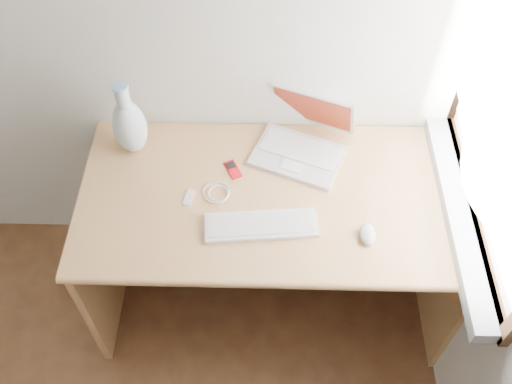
{
  "coord_description": "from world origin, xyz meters",
  "views": [
    {
      "loc": [
        0.99,
        0.09,
        2.45
      ],
      "look_at": [
        0.96,
        1.35,
        0.83
      ],
      "focal_mm": 40.0,
      "sensor_mm": 36.0,
      "label": 1
    }
  ],
  "objects_px": {
    "desk": "(273,211)",
    "external_keyboard": "(261,225)",
    "vase": "(129,125)",
    "laptop": "(298,140)"
  },
  "relations": [
    {
      "from": "desk",
      "to": "laptop",
      "type": "xyz_separation_m",
      "value": [
        0.09,
        0.15,
        0.28
      ]
    },
    {
      "from": "external_keyboard",
      "to": "desk",
      "type": "bearing_deg",
      "value": 73.09
    },
    {
      "from": "laptop",
      "to": "vase",
      "type": "xyz_separation_m",
      "value": [
        -0.64,
        -0.02,
        0.08
      ]
    },
    {
      "from": "desk",
      "to": "external_keyboard",
      "type": "distance_m",
      "value": 0.33
    },
    {
      "from": "laptop",
      "to": "external_keyboard",
      "type": "bearing_deg",
      "value": -88.26
    },
    {
      "from": "external_keyboard",
      "to": "vase",
      "type": "relative_size",
      "value": 1.24
    },
    {
      "from": "desk",
      "to": "external_keyboard",
      "type": "relative_size",
      "value": 3.58
    },
    {
      "from": "desk",
      "to": "vase",
      "type": "distance_m",
      "value": 0.67
    },
    {
      "from": "desk",
      "to": "vase",
      "type": "bearing_deg",
      "value": 166.75
    },
    {
      "from": "laptop",
      "to": "external_keyboard",
      "type": "xyz_separation_m",
      "value": [
        -0.14,
        -0.38,
        -0.04
      ]
    }
  ]
}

